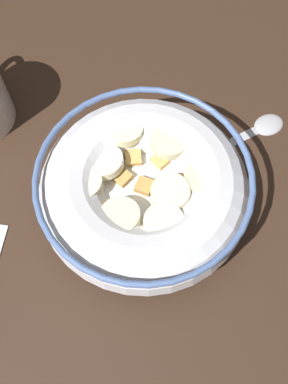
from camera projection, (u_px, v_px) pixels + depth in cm
name	position (u px, v px, depth cm)	size (l,w,h in cm)	color
ground_plane	(144.00, 208.00, 45.93)	(104.09, 104.09, 2.00)	#332116
cereal_bowl	(144.00, 190.00, 41.88)	(19.86, 19.86, 6.44)	silver
spoon	(254.00, 131.00, 48.36)	(7.25, 12.16, 0.80)	#A5A5AD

